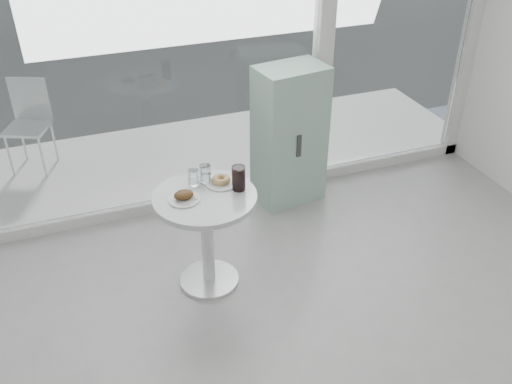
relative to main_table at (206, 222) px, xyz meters
name	(u,v)px	position (x,y,z in m)	size (l,w,h in m)	color
storefront	(231,8)	(0.57, 1.10, 1.16)	(5.00, 0.14, 3.00)	silver
main_table	(206,222)	(0.00, 0.00, 0.00)	(0.72, 0.72, 0.77)	silver
patio_deck	(204,154)	(0.50, 1.90, -0.53)	(5.60, 1.60, 0.05)	white
mint_cabinet	(289,136)	(1.01, 0.88, 0.08)	(0.63, 0.47, 1.25)	#96BFAD
patio_chair	(29,119)	(-1.11, 2.23, -0.01)	(0.50, 0.50, 0.87)	silver
plate_fritter	(184,196)	(-0.14, 0.00, 0.25)	(0.22, 0.22, 0.07)	silver
plate_donut	(221,181)	(0.15, 0.11, 0.24)	(0.23, 0.23, 0.05)	silver
water_tumbler_a	(194,178)	(-0.03, 0.16, 0.27)	(0.07, 0.07, 0.12)	white
water_tumbler_b	(205,175)	(0.06, 0.17, 0.28)	(0.08, 0.08, 0.13)	white
cola_glass	(239,179)	(0.24, -0.01, 0.31)	(0.09, 0.09, 0.18)	white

